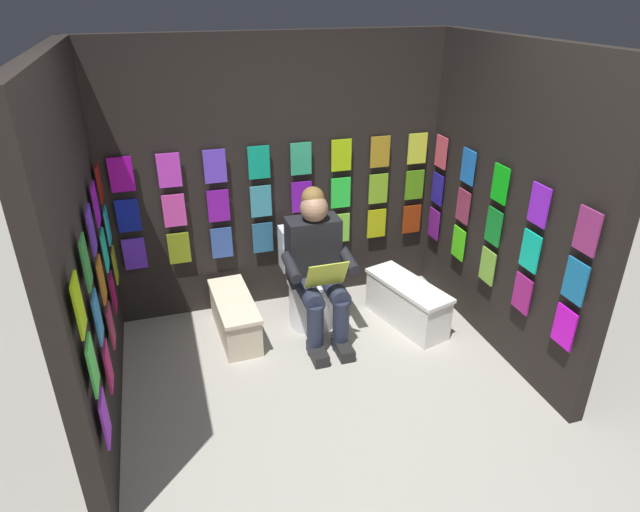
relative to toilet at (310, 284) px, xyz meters
name	(u,v)px	position (x,y,z in m)	size (l,w,h in m)	color
ground_plane	(370,475)	(0.13, 1.67, -0.33)	(30.00, 30.00, 0.00)	#9E998E
display_wall_back	(278,177)	(0.13, -0.44, 0.78)	(2.83, 0.14, 2.22)	black
display_wall_left	(507,205)	(-1.28, 0.64, 0.78)	(0.14, 2.06, 2.22)	black
display_wall_right	(81,258)	(1.54, 0.64, 0.78)	(0.14, 2.06, 2.22)	black
toilet	(310,284)	(0.00, 0.00, 0.00)	(0.41, 0.55, 0.77)	white
person_reading	(318,266)	(0.00, 0.23, 0.27)	(0.53, 0.68, 1.19)	black
comic_longbox_near	(235,316)	(0.63, 0.05, -0.16)	(0.32, 0.77, 0.33)	beige
comic_longbox_far	(407,303)	(-0.74, 0.30, -0.14)	(0.48, 0.83, 0.37)	white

